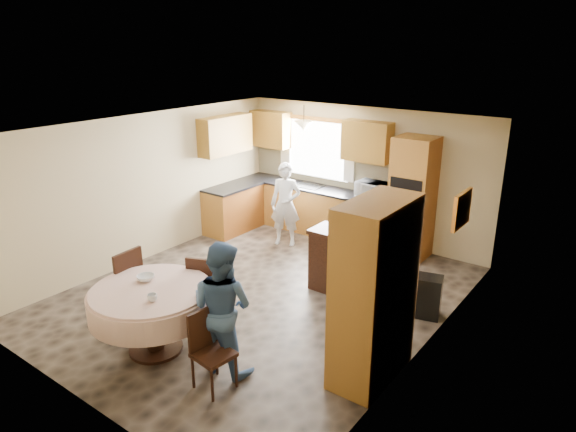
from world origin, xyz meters
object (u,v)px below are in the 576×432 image
(chair_back, at_px, (206,287))
(person_dining, at_px, (222,307))
(chair_right, at_px, (209,346))
(person_sink, at_px, (286,204))
(oven_tower, at_px, (412,198))
(cupboard, at_px, (374,292))
(sideboard, at_px, (351,266))
(chair_left, at_px, (124,283))
(dining_table, at_px, (152,302))

(chair_back, xyz_separation_m, person_dining, (0.87, -0.58, 0.24))
(chair_right, relative_size, person_sink, 0.58)
(oven_tower, distance_m, cupboard, 3.62)
(sideboard, height_order, person_sink, person_sink)
(oven_tower, bearing_deg, chair_back, -107.86)
(chair_back, height_order, person_sink, person_sink)
(cupboard, xyz_separation_m, person_dining, (-1.42, -0.90, -0.25))
(oven_tower, distance_m, chair_left, 4.90)
(chair_right, distance_m, person_dining, 0.45)
(cupboard, height_order, chair_left, cupboard)
(chair_right, bearing_deg, oven_tower, 3.56)
(cupboard, relative_size, person_dining, 1.32)
(cupboard, distance_m, person_sink, 4.09)
(sideboard, relative_size, chair_left, 1.17)
(chair_right, bearing_deg, chair_back, 53.29)
(chair_right, xyz_separation_m, person_dining, (-0.09, 0.33, 0.30))
(dining_table, bearing_deg, cupboard, 26.09)
(person_dining, bearing_deg, chair_right, 99.72)
(sideboard, distance_m, chair_back, 2.20)
(chair_left, xyz_separation_m, chair_right, (1.83, -0.28, -0.10))
(oven_tower, distance_m, person_sink, 2.27)
(cupboard, height_order, person_dining, cupboard)
(dining_table, bearing_deg, chair_left, 166.21)
(dining_table, relative_size, person_sink, 0.96)
(cupboard, relative_size, chair_left, 1.93)
(chair_left, relative_size, person_sink, 0.70)
(chair_left, height_order, chair_back, chair_left)
(dining_table, distance_m, chair_back, 0.84)
(person_sink, bearing_deg, chair_back, -95.66)
(person_dining, bearing_deg, cupboard, -153.77)
(oven_tower, bearing_deg, chair_left, -115.38)
(oven_tower, relative_size, chair_right, 2.37)
(chair_left, distance_m, chair_back, 1.08)
(person_dining, bearing_deg, dining_table, 8.90)
(cupboard, distance_m, chair_right, 1.89)
(oven_tower, distance_m, dining_table, 4.79)
(person_sink, bearing_deg, person_dining, -85.85)
(chair_left, height_order, person_sink, person_sink)
(cupboard, bearing_deg, sideboard, 126.66)
(cupboard, bearing_deg, oven_tower, 107.21)
(oven_tower, relative_size, chair_back, 2.13)
(chair_right, bearing_deg, person_dining, 22.57)
(chair_back, bearing_deg, chair_left, 13.38)
(sideboard, relative_size, person_dining, 0.80)
(oven_tower, bearing_deg, chair_right, -93.15)
(chair_left, bearing_deg, sideboard, 137.66)
(chair_right, bearing_deg, dining_table, 92.43)
(chair_left, xyz_separation_m, person_sink, (0.01, 3.55, 0.18))
(cupboard, xyz_separation_m, chair_right, (-1.33, -1.23, -0.55))
(chair_left, distance_m, chair_right, 1.86)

